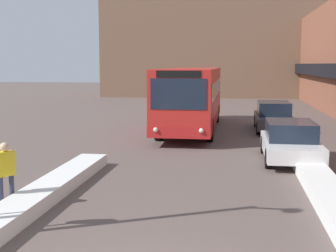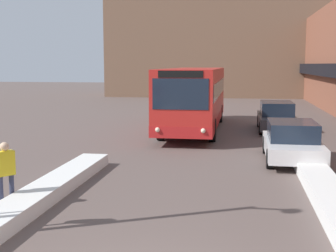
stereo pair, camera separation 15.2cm
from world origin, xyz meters
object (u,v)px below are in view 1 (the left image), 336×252
Objects in this scene: city_bus at (192,97)px; parked_car_front at (290,141)px; pedestrian at (5,169)px; parked_car_back at (273,116)px.

parked_car_front is (4.26, -7.33, -1.04)m from city_bus.
parked_car_front is 10.02m from pedestrian.
pedestrian is at bearing -102.66° from city_bus.
parked_car_back is at bearing 90.00° from parked_car_front.
parked_car_front is at bearing -11.86° from pedestrian.
city_bus is 14.43m from pedestrian.
city_bus is 2.41× the size of parked_car_back.
pedestrian is at bearing -137.75° from parked_car_front.
city_bus reaches higher than parked_car_front.
city_bus is at bearing 23.22° from pedestrian.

